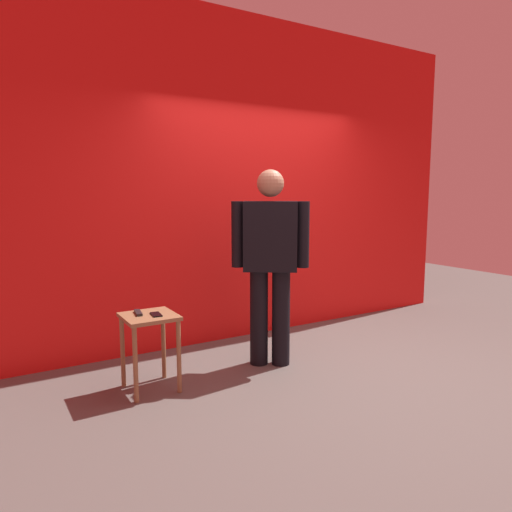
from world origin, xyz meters
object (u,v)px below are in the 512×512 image
object	(u,v)px
side_table	(150,331)
tv_remote	(138,313)
standing_person	(270,257)
cell_phone	(156,314)

from	to	relation	value
side_table	tv_remote	world-z (taller)	tv_remote
standing_person	side_table	size ratio (longest dim) A/B	2.88
side_table	cell_phone	world-z (taller)	cell_phone
standing_person	cell_phone	world-z (taller)	standing_person
side_table	standing_person	bearing A→B (deg)	-0.84
side_table	cell_phone	size ratio (longest dim) A/B	4.27
side_table	tv_remote	xyz separation A→B (m)	(-0.06, 0.07, 0.14)
side_table	cell_phone	distance (m)	0.15
standing_person	cell_phone	bearing A→B (deg)	-178.84
cell_phone	standing_person	bearing A→B (deg)	7.27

